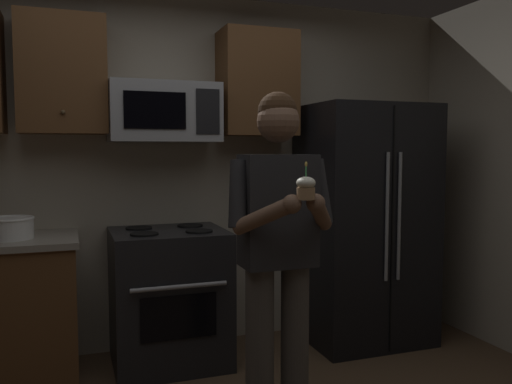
# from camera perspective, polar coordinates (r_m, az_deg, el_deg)

# --- Properties ---
(wall_back) EXTENTS (4.40, 0.10, 2.60)m
(wall_back) POSITION_cam_1_polar(r_m,az_deg,el_deg) (4.00, -8.39, 2.16)
(wall_back) COLOR #B7AD99
(wall_back) RESTS_ON ground
(oven_range) EXTENTS (0.76, 0.70, 0.93)m
(oven_range) POSITION_cam_1_polar(r_m,az_deg,el_deg) (3.72, -9.36, -11.12)
(oven_range) COLOR black
(oven_range) RESTS_ON ground
(microwave) EXTENTS (0.74, 0.41, 0.40)m
(microwave) POSITION_cam_1_polar(r_m,az_deg,el_deg) (3.71, -9.94, 8.45)
(microwave) COLOR #9EA0A5
(refrigerator) EXTENTS (0.90, 0.75, 1.80)m
(refrigerator) POSITION_cam_1_polar(r_m,az_deg,el_deg) (4.12, 11.67, -3.39)
(refrigerator) COLOR black
(refrigerator) RESTS_ON ground
(cabinet_row_upper) EXTENTS (2.78, 0.36, 0.76)m
(cabinet_row_upper) POSITION_cam_1_polar(r_m,az_deg,el_deg) (3.73, -19.05, 11.80)
(cabinet_row_upper) COLOR brown
(bowl_large_white) EXTENTS (0.29, 0.29, 0.13)m
(bowl_large_white) POSITION_cam_1_polar(r_m,az_deg,el_deg) (3.57, -25.11, -3.50)
(bowl_large_white) COLOR white
(bowl_large_white) RESTS_ON counter_left
(person) EXTENTS (0.60, 0.48, 1.76)m
(person) POSITION_cam_1_polar(r_m,az_deg,el_deg) (2.74, 2.46, -5.27)
(person) COLOR #4C4742
(person) RESTS_ON ground
(cupcake) EXTENTS (0.09, 0.09, 0.17)m
(cupcake) POSITION_cam_1_polar(r_m,az_deg,el_deg) (2.41, 5.41, 0.46)
(cupcake) COLOR #A87F56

